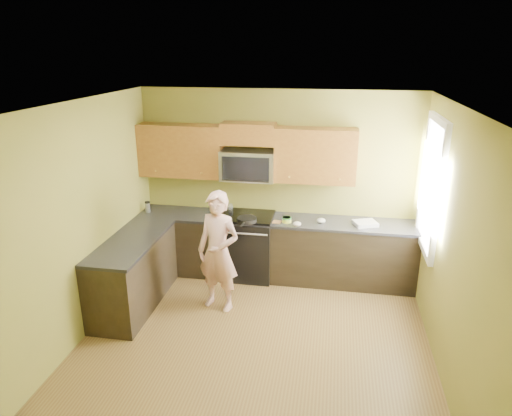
% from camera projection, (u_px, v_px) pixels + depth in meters
% --- Properties ---
extents(floor, '(4.00, 4.00, 0.00)m').
position_uv_depth(floor, '(254.00, 343.00, 5.32)').
color(floor, brown).
rests_on(floor, ground).
extents(ceiling, '(4.00, 4.00, 0.00)m').
position_uv_depth(ceiling, '(253.00, 106.00, 4.44)').
color(ceiling, white).
rests_on(ceiling, ground).
extents(wall_back, '(4.00, 0.00, 4.00)m').
position_uv_depth(wall_back, '(278.00, 184.00, 6.74)').
color(wall_back, olive).
rests_on(wall_back, ground).
extents(wall_front, '(4.00, 0.00, 4.00)m').
position_uv_depth(wall_front, '(200.00, 351.00, 3.02)').
color(wall_front, olive).
rests_on(wall_front, ground).
extents(wall_left, '(0.00, 4.00, 4.00)m').
position_uv_depth(wall_left, '(79.00, 224.00, 5.20)').
color(wall_left, olive).
rests_on(wall_left, ground).
extents(wall_right, '(0.00, 4.00, 4.00)m').
position_uv_depth(wall_right, '(453.00, 249.00, 4.56)').
color(wall_right, olive).
rests_on(wall_right, ground).
extents(cabinet_back_run, '(4.00, 0.60, 0.88)m').
position_uv_depth(cabinet_back_run, '(274.00, 249.00, 6.76)').
color(cabinet_back_run, black).
rests_on(cabinet_back_run, floor).
extents(cabinet_left_run, '(0.60, 1.60, 0.88)m').
position_uv_depth(cabinet_left_run, '(134.00, 274.00, 6.01)').
color(cabinet_left_run, black).
rests_on(cabinet_left_run, floor).
extents(countertop_back, '(4.00, 0.62, 0.04)m').
position_uv_depth(countertop_back, '(274.00, 220.00, 6.60)').
color(countertop_back, black).
rests_on(countertop_back, cabinet_back_run).
extents(countertop_left, '(0.62, 1.60, 0.04)m').
position_uv_depth(countertop_left, '(131.00, 242.00, 5.86)').
color(countertop_left, black).
rests_on(countertop_left, cabinet_left_run).
extents(stove, '(0.76, 0.65, 0.95)m').
position_uv_depth(stove, '(247.00, 245.00, 6.79)').
color(stove, black).
rests_on(stove, floor).
extents(microwave, '(0.76, 0.40, 0.42)m').
position_uv_depth(microwave, '(248.00, 179.00, 6.59)').
color(microwave, silver).
rests_on(microwave, wall_back).
extents(upper_cab_left, '(1.22, 0.33, 0.75)m').
position_uv_depth(upper_cab_left, '(183.00, 176.00, 6.78)').
color(upper_cab_left, brown).
rests_on(upper_cab_left, wall_back).
extents(upper_cab_right, '(1.12, 0.33, 0.75)m').
position_uv_depth(upper_cab_right, '(314.00, 182.00, 6.47)').
color(upper_cab_right, brown).
rests_on(upper_cab_right, wall_back).
extents(upper_cab_over_mw, '(0.76, 0.33, 0.30)m').
position_uv_depth(upper_cab_over_mw, '(248.00, 134.00, 6.41)').
color(upper_cab_over_mw, brown).
rests_on(upper_cab_over_mw, wall_back).
extents(window, '(0.06, 1.06, 1.66)m').
position_uv_depth(window, '(432.00, 186.00, 5.58)').
color(window, white).
rests_on(window, wall_right).
extents(woman, '(0.66, 0.53, 1.57)m').
position_uv_depth(woman, '(218.00, 252.00, 5.84)').
color(woman, '#DB786D').
rests_on(woman, floor).
extents(frying_pan, '(0.32, 0.51, 0.06)m').
position_uv_depth(frying_pan, '(247.00, 222.00, 6.39)').
color(frying_pan, black).
rests_on(frying_pan, stove).
extents(butter_tub, '(0.17, 0.17, 0.09)m').
position_uv_depth(butter_tub, '(287.00, 222.00, 6.45)').
color(butter_tub, '#DCE73C').
rests_on(butter_tub, countertop_back).
extents(toast_slice, '(0.12, 0.12, 0.01)m').
position_uv_depth(toast_slice, '(277.00, 222.00, 6.44)').
color(toast_slice, '#B27F47').
rests_on(toast_slice, countertop_back).
extents(napkin_a, '(0.14, 0.15, 0.06)m').
position_uv_depth(napkin_a, '(297.00, 224.00, 6.31)').
color(napkin_a, silver).
rests_on(napkin_a, countertop_back).
extents(napkin_b, '(0.13, 0.14, 0.07)m').
position_uv_depth(napkin_b, '(321.00, 221.00, 6.42)').
color(napkin_b, silver).
rests_on(napkin_b, countertop_back).
extents(dish_towel, '(0.36, 0.33, 0.05)m').
position_uv_depth(dish_towel, '(365.00, 223.00, 6.34)').
color(dish_towel, silver).
rests_on(dish_towel, countertop_back).
extents(travel_mug, '(0.10, 0.10, 0.16)m').
position_uv_depth(travel_mug, '(148.00, 212.00, 6.85)').
color(travel_mug, silver).
rests_on(travel_mug, countertop_back).
extents(glass_c, '(0.09, 0.09, 0.12)m').
position_uv_depth(glass_c, '(231.00, 208.00, 6.84)').
color(glass_c, silver).
rests_on(glass_c, countertop_back).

